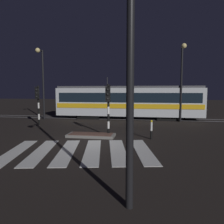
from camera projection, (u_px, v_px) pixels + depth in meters
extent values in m
plane|color=black|center=(90.00, 142.00, 11.92)|extent=(120.00, 120.00, 0.00)
cube|color=#59595E|center=(116.00, 119.00, 21.38)|extent=(80.00, 0.12, 0.03)
cube|color=#59595E|center=(118.00, 118.00, 22.79)|extent=(80.00, 0.12, 0.03)
cube|color=silver|center=(15.00, 152.00, 9.97)|extent=(1.55, 4.39, 0.02)
cube|color=silver|center=(41.00, 152.00, 10.01)|extent=(1.55, 4.39, 0.02)
cube|color=silver|center=(67.00, 151.00, 10.05)|extent=(1.55, 4.39, 0.02)
cube|color=silver|center=(93.00, 151.00, 10.09)|extent=(1.55, 4.39, 0.02)
cube|color=silver|center=(118.00, 151.00, 10.13)|extent=(1.55, 4.39, 0.02)
cube|color=silver|center=(143.00, 151.00, 10.17)|extent=(1.55, 4.39, 0.02)
cube|color=slate|center=(91.00, 135.00, 13.31)|extent=(2.88, 1.18, 0.16)
cube|color=brown|center=(91.00, 134.00, 13.30)|extent=(2.59, 1.06, 0.02)
cylinder|color=black|center=(39.00, 122.00, 17.85)|extent=(0.14, 0.14, 0.46)
cylinder|color=white|center=(39.00, 117.00, 17.81)|extent=(0.14, 0.14, 0.46)
cylinder|color=black|center=(39.00, 111.00, 17.76)|extent=(0.14, 0.14, 0.46)
cylinder|color=white|center=(39.00, 105.00, 17.72)|extent=(0.14, 0.14, 0.46)
cylinder|color=black|center=(38.00, 100.00, 17.68)|extent=(0.14, 0.14, 0.46)
cylinder|color=white|center=(38.00, 94.00, 17.63)|extent=(0.14, 0.14, 0.46)
cylinder|color=black|center=(38.00, 88.00, 17.59)|extent=(0.14, 0.14, 0.46)
cube|color=black|center=(37.00, 93.00, 17.46)|extent=(0.28, 0.20, 0.90)
sphere|color=black|center=(36.00, 90.00, 17.32)|extent=(0.14, 0.14, 0.14)
sphere|color=black|center=(36.00, 93.00, 17.35)|extent=(0.14, 0.14, 0.14)
sphere|color=black|center=(37.00, 97.00, 17.38)|extent=(0.14, 0.14, 0.14)
cube|color=black|center=(37.00, 87.00, 17.41)|extent=(0.36, 0.24, 0.04)
cylinder|color=black|center=(108.00, 132.00, 13.55)|extent=(0.14, 0.14, 0.46)
cylinder|color=white|center=(108.00, 125.00, 13.51)|extent=(0.14, 0.14, 0.46)
cylinder|color=black|center=(108.00, 118.00, 13.47)|extent=(0.14, 0.14, 0.46)
cylinder|color=white|center=(108.00, 110.00, 13.42)|extent=(0.14, 0.14, 0.46)
cylinder|color=black|center=(108.00, 103.00, 13.38)|extent=(0.14, 0.14, 0.46)
cylinder|color=white|center=(108.00, 95.00, 13.33)|extent=(0.14, 0.14, 0.46)
cylinder|color=black|center=(108.00, 88.00, 13.29)|extent=(0.14, 0.14, 0.46)
cube|color=black|center=(108.00, 94.00, 13.16)|extent=(0.28, 0.20, 0.90)
sphere|color=black|center=(108.00, 89.00, 13.02)|extent=(0.14, 0.14, 0.14)
sphere|color=black|center=(108.00, 94.00, 13.05)|extent=(0.14, 0.14, 0.14)
sphere|color=black|center=(108.00, 99.00, 13.08)|extent=(0.14, 0.14, 0.14)
cube|color=black|center=(108.00, 86.00, 13.11)|extent=(0.36, 0.24, 0.04)
cylinder|color=black|center=(130.00, 61.00, 4.90)|extent=(0.18, 0.18, 6.91)
cylinder|color=black|center=(43.00, 85.00, 21.39)|extent=(0.18, 0.18, 6.70)
cylinder|color=black|center=(40.00, 50.00, 20.64)|extent=(0.10, 0.90, 0.10)
sphere|color=#F9E08C|center=(38.00, 50.00, 20.20)|extent=(0.44, 0.44, 0.44)
cylinder|color=black|center=(181.00, 84.00, 19.53)|extent=(0.18, 0.18, 6.72)
cylinder|color=black|center=(183.00, 46.00, 18.77)|extent=(0.10, 0.90, 0.10)
sphere|color=#F9E08C|center=(184.00, 46.00, 18.34)|extent=(0.44, 0.44, 0.44)
cube|color=silver|center=(128.00, 102.00, 21.74)|extent=(14.18, 2.50, 2.70)
cube|color=yellow|center=(127.00, 106.00, 20.53)|extent=(13.90, 0.04, 0.44)
cube|color=yellow|center=(129.00, 105.00, 23.02)|extent=(13.90, 0.04, 0.44)
cube|color=black|center=(127.00, 98.00, 20.46)|extent=(13.47, 0.03, 0.90)
cube|color=#4C4C51|center=(128.00, 87.00, 21.60)|extent=(13.90, 2.30, 0.20)
cylinder|color=#262628|center=(107.00, 82.00, 21.91)|extent=(0.08, 0.08, 1.00)
cube|color=black|center=(168.00, 118.00, 21.24)|extent=(2.20, 2.00, 0.35)
cube|color=black|center=(90.00, 116.00, 22.53)|extent=(2.20, 2.00, 0.35)
sphere|color=#F9F2CC|center=(204.00, 107.00, 20.60)|extent=(0.24, 0.24, 0.24)
cylinder|color=black|center=(151.00, 135.00, 12.58)|extent=(0.12, 0.12, 0.50)
cylinder|color=white|center=(151.00, 126.00, 12.53)|extent=(0.12, 0.12, 0.50)
sphere|color=yellow|center=(152.00, 121.00, 12.50)|extent=(0.12, 0.12, 0.12)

